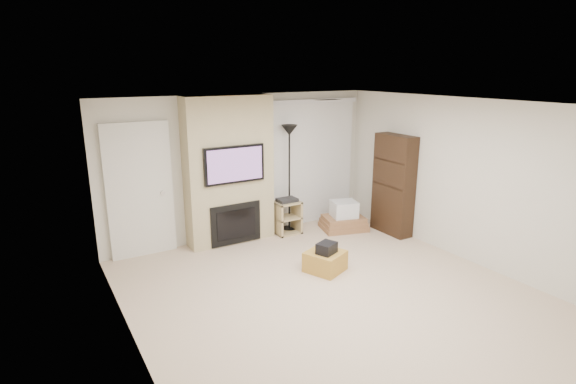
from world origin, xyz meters
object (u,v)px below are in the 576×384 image
ottoman (325,261)px  box_stack (344,219)px  av_stand (287,215)px  bookshelf (394,185)px  floor_lamp (289,148)px

ottoman → box_stack: bearing=44.0°
ottoman → av_stand: av_stand is taller
bookshelf → box_stack: bearing=138.2°
ottoman → box_stack: size_ratio=0.53×
ottoman → box_stack: box_stack is taller
ottoman → bookshelf: bookshelf is taller
av_stand → box_stack: size_ratio=0.70×
ottoman → bookshelf: size_ratio=0.28×
floor_lamp → box_stack: floor_lamp is taller
av_stand → bookshelf: bearing=-29.5°
ottoman → floor_lamp: size_ratio=0.26×
floor_lamp → bookshelf: floor_lamp is taller
ottoman → floor_lamp: 2.31m
box_stack → bookshelf: bearing=-41.8°
floor_lamp → bookshelf: size_ratio=1.09×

